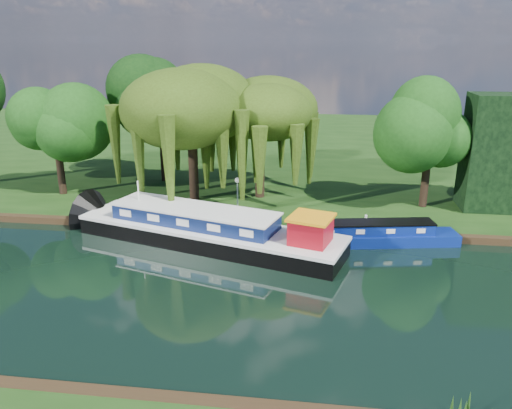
# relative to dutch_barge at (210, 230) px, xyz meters

# --- Properties ---
(ground) EXTENTS (120.00, 120.00, 0.00)m
(ground) POSITION_rel_dutch_barge_xyz_m (0.45, -6.01, -0.88)
(ground) COLOR black
(far_bank) EXTENTS (120.00, 52.00, 0.45)m
(far_bank) POSITION_rel_dutch_barge_xyz_m (0.45, 27.99, -0.65)
(far_bank) COLOR black
(far_bank) RESTS_ON ground
(dutch_barge) EXTENTS (17.18, 8.49, 3.55)m
(dutch_barge) POSITION_rel_dutch_barge_xyz_m (0.00, 0.00, 0.00)
(dutch_barge) COLOR black
(dutch_barge) RESTS_ON ground
(narrowboat) EXTENTS (10.58, 3.51, 1.52)m
(narrowboat) POSITION_rel_dutch_barge_xyz_m (9.78, 1.29, -0.34)
(narrowboat) COLOR navy
(narrowboat) RESTS_ON ground
(willow_left) EXTENTS (7.79, 7.79, 9.33)m
(willow_left) POSITION_rel_dutch_barge_xyz_m (-2.80, 7.27, 6.35)
(willow_left) COLOR black
(willow_left) RESTS_ON far_bank
(willow_right) EXTENTS (6.61, 6.61, 8.05)m
(willow_right) POSITION_rel_dutch_barge_xyz_m (1.99, 8.59, 5.45)
(willow_right) COLOR black
(willow_right) RESTS_ON far_bank
(tree_far_left) EXTENTS (5.03, 5.03, 8.10)m
(tree_far_left) POSITION_rel_dutch_barge_xyz_m (-13.34, 7.40, 5.12)
(tree_far_left) COLOR black
(tree_far_left) RESTS_ON far_bank
(tree_far_mid) EXTENTS (5.77, 5.77, 9.44)m
(tree_far_mid) POSITION_rel_dutch_barge_xyz_m (-6.58, 12.18, 6.07)
(tree_far_mid) COLOR black
(tree_far_mid) RESTS_ON far_bank
(tree_far_right) EXTENTS (4.79, 4.79, 7.84)m
(tree_far_right) POSITION_rel_dutch_barge_xyz_m (13.93, 7.76, 4.97)
(tree_far_right) COLOR black
(tree_far_right) RESTS_ON far_bank
(conifer_hedge) EXTENTS (6.00, 3.00, 8.00)m
(conifer_hedge) POSITION_rel_dutch_barge_xyz_m (19.45, 7.99, 3.57)
(conifer_hedge) COLOR black
(conifer_hedge) RESTS_ON far_bank
(lamppost) EXTENTS (0.36, 0.36, 2.56)m
(lamppost) POSITION_rel_dutch_barge_xyz_m (0.95, 4.49, 1.54)
(lamppost) COLOR silver
(lamppost) RESTS_ON far_bank
(mooring_posts) EXTENTS (19.16, 0.16, 1.00)m
(mooring_posts) POSITION_rel_dutch_barge_xyz_m (-0.05, 2.39, 0.07)
(mooring_posts) COLOR silver
(mooring_posts) RESTS_ON far_bank
(reeds_near) EXTENTS (33.70, 1.50, 1.10)m
(reeds_near) POSITION_rel_dutch_barge_xyz_m (7.32, -13.58, -0.33)
(reeds_near) COLOR #204312
(reeds_near) RESTS_ON ground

